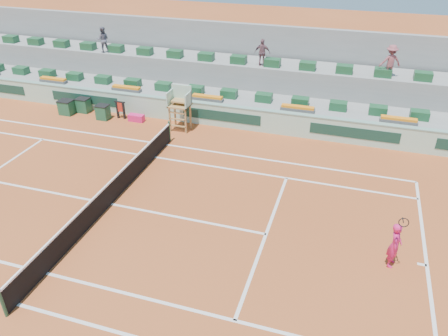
{
  "coord_description": "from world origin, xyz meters",
  "views": [
    {
      "loc": [
        8.69,
        -12.44,
        10.16
      ],
      "look_at": [
        4.0,
        2.5,
        1.0
      ],
      "focal_mm": 35.0,
      "sensor_mm": 36.0,
      "label": 1
    }
  ],
  "objects_px": {
    "umpire_chair": "(180,102)",
    "drink_cooler_a": "(103,112)",
    "player_bag": "(136,118)",
    "tennis_player": "(395,245)"
  },
  "relations": [
    {
      "from": "umpire_chair",
      "to": "drink_cooler_a",
      "type": "height_order",
      "value": "umpire_chair"
    },
    {
      "from": "umpire_chair",
      "to": "drink_cooler_a",
      "type": "bearing_deg",
      "value": -178.53
    },
    {
      "from": "umpire_chair",
      "to": "drink_cooler_a",
      "type": "xyz_separation_m",
      "value": [
        -4.73,
        -0.12,
        -1.12
      ]
    },
    {
      "from": "player_bag",
      "to": "umpire_chair",
      "type": "bearing_deg",
      "value": -3.55
    },
    {
      "from": "drink_cooler_a",
      "to": "tennis_player",
      "type": "bearing_deg",
      "value": -26.4
    },
    {
      "from": "umpire_chair",
      "to": "tennis_player",
      "type": "bearing_deg",
      "value": -36.01
    },
    {
      "from": "drink_cooler_a",
      "to": "tennis_player",
      "type": "distance_m",
      "value": 17.24
    },
    {
      "from": "player_bag",
      "to": "tennis_player",
      "type": "height_order",
      "value": "tennis_player"
    },
    {
      "from": "player_bag",
      "to": "tennis_player",
      "type": "bearing_deg",
      "value": -30.5
    },
    {
      "from": "umpire_chair",
      "to": "tennis_player",
      "type": "xyz_separation_m",
      "value": [
        10.71,
        -7.79,
        -0.71
      ]
    }
  ]
}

